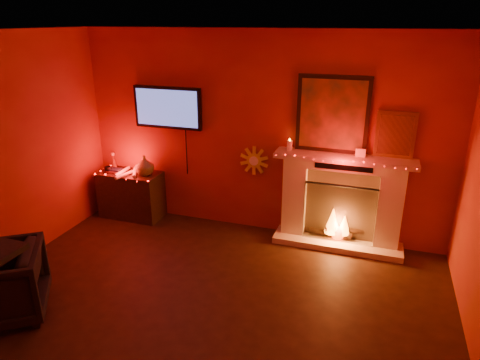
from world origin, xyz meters
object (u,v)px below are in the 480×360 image
(fireplace, at_px, (341,192))
(tv, at_px, (168,108))
(sunburst_clock, at_px, (254,161))
(console_table, at_px, (132,192))
(armchair, at_px, (1,284))

(fireplace, distance_m, tv, 2.61)
(sunburst_clock, relative_size, console_table, 0.41)
(tv, bearing_deg, armchair, -101.83)
(console_table, relative_size, armchair, 1.23)
(console_table, bearing_deg, fireplace, 2.46)
(fireplace, relative_size, armchair, 2.75)
(armchair, bearing_deg, console_table, 145.04)
(tv, xyz_separation_m, sunburst_clock, (1.25, 0.03, -0.65))
(fireplace, distance_m, armchair, 3.95)
(sunburst_clock, bearing_deg, console_table, -173.11)
(tv, relative_size, sunburst_clock, 3.10)
(fireplace, relative_size, console_table, 2.24)
(sunburst_clock, height_order, armchair, sunburst_clock)
(tv, xyz_separation_m, console_table, (-0.57, -0.19, -1.26))
(console_table, xyz_separation_m, armchair, (0.02, -2.43, -0.03))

